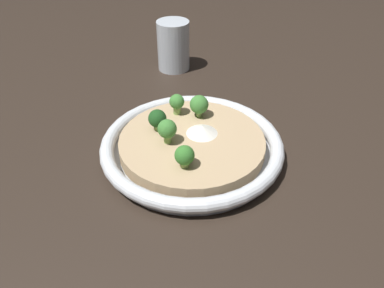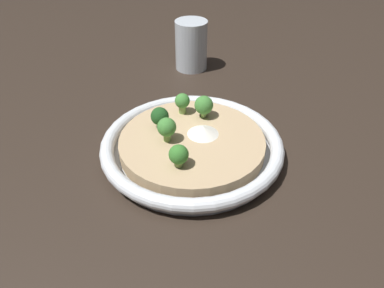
% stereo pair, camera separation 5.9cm
% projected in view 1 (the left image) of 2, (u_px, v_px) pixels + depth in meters
% --- Properties ---
extents(ground_plane, '(6.00, 6.00, 0.00)m').
position_uv_depth(ground_plane, '(192.00, 154.00, 0.62)').
color(ground_plane, '#2D231C').
extents(risotto_bowl, '(0.29, 0.29, 0.03)m').
position_uv_depth(risotto_bowl, '(192.00, 146.00, 0.60)').
color(risotto_bowl, silver).
rests_on(risotto_bowl, ground_plane).
extents(cheese_sprinkle, '(0.05, 0.05, 0.01)m').
position_uv_depth(cheese_sprinkle, '(203.00, 130.00, 0.60)').
color(cheese_sprinkle, white).
rests_on(cheese_sprinkle, risotto_bowl).
extents(broccoli_right, '(0.03, 0.03, 0.04)m').
position_uv_depth(broccoli_right, '(199.00, 105.00, 0.63)').
color(broccoli_right, '#84A856').
rests_on(broccoli_right, risotto_bowl).
extents(broccoli_back_left, '(0.03, 0.03, 0.04)m').
position_uv_depth(broccoli_back_left, '(167.00, 130.00, 0.57)').
color(broccoli_back_left, '#759E4C').
rests_on(broccoli_back_left, risotto_bowl).
extents(broccoli_back, '(0.03, 0.03, 0.04)m').
position_uv_depth(broccoli_back, '(157.00, 119.00, 0.60)').
color(broccoli_back, '#84A856').
rests_on(broccoli_back, risotto_bowl).
extents(broccoli_back_right, '(0.03, 0.03, 0.04)m').
position_uv_depth(broccoli_back_right, '(177.00, 103.00, 0.64)').
color(broccoli_back_right, '#84A856').
rests_on(broccoli_back_right, risotto_bowl).
extents(broccoli_left, '(0.03, 0.03, 0.03)m').
position_uv_depth(broccoli_left, '(185.00, 156.00, 0.53)').
color(broccoli_left, '#84A856').
rests_on(broccoli_left, risotto_bowl).
extents(drinking_glass, '(0.07, 0.07, 0.11)m').
position_uv_depth(drinking_glass, '(173.00, 46.00, 0.84)').
color(drinking_glass, silver).
rests_on(drinking_glass, ground_plane).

